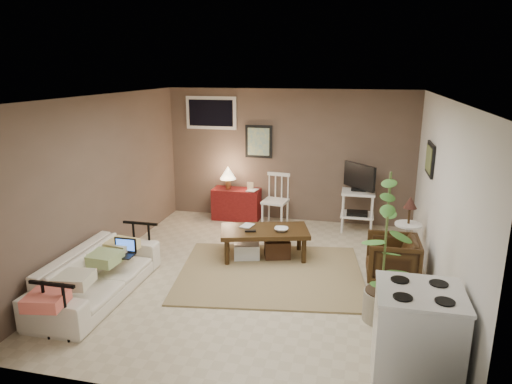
% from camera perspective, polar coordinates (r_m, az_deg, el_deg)
% --- Properties ---
extents(floor, '(5.00, 5.00, 0.00)m').
position_cam_1_polar(floor, '(6.36, 0.26, -10.35)').
color(floor, '#C1B293').
rests_on(floor, ground).
extents(art_back, '(0.50, 0.03, 0.60)m').
position_cam_1_polar(art_back, '(8.37, 0.34, 6.32)').
color(art_back, black).
extents(art_right, '(0.03, 0.60, 0.45)m').
position_cam_1_polar(art_right, '(6.83, 20.93, 3.87)').
color(art_right, black).
extents(window, '(0.96, 0.03, 0.60)m').
position_cam_1_polar(window, '(8.55, -5.63, 9.81)').
color(window, white).
extents(rug, '(2.76, 2.34, 0.02)m').
position_cam_1_polar(rug, '(6.39, 1.84, -10.11)').
color(rug, '#998359').
rests_on(rug, floor).
extents(coffee_table, '(1.41, 0.98, 0.48)m').
position_cam_1_polar(coffee_table, '(6.79, 0.98, -6.16)').
color(coffee_table, '#34210E').
rests_on(coffee_table, floor).
extents(sofa, '(0.57, 1.96, 0.77)m').
position_cam_1_polar(sofa, '(5.99, -19.29, -8.90)').
color(sofa, silver).
rests_on(sofa, floor).
extents(sofa_pillows, '(0.38, 1.87, 0.13)m').
position_cam_1_polar(sofa_pillows, '(5.76, -20.15, -9.01)').
color(sofa_pillows, beige).
rests_on(sofa_pillows, sofa).
extents(sofa_end_rails, '(0.53, 1.96, 0.66)m').
position_cam_1_polar(sofa_end_rails, '(5.96, -18.30, -9.52)').
color(sofa_end_rails, black).
rests_on(sofa_end_rails, floor).
extents(laptop, '(0.30, 0.22, 0.21)m').
position_cam_1_polar(laptop, '(6.12, -16.20, -6.97)').
color(laptop, black).
rests_on(laptop, sofa).
extents(red_console, '(0.87, 0.39, 1.01)m').
position_cam_1_polar(red_console, '(8.51, -2.55, -1.14)').
color(red_console, maroon).
rests_on(red_console, floor).
extents(spindle_chair, '(0.47, 0.47, 0.93)m').
position_cam_1_polar(spindle_chair, '(8.19, 2.44, -1.17)').
color(spindle_chair, white).
rests_on(spindle_chair, floor).
extents(tv_stand, '(0.56, 0.54, 1.18)m').
position_cam_1_polar(tv_stand, '(8.02, 12.65, -0.48)').
color(tv_stand, white).
rests_on(tv_stand, floor).
extents(side_table, '(0.38, 0.38, 1.01)m').
position_cam_1_polar(side_table, '(6.85, 18.53, -3.64)').
color(side_table, white).
rests_on(side_table, floor).
extents(armchair, '(0.63, 0.67, 0.67)m').
position_cam_1_polar(armchair, '(6.34, 16.68, -7.80)').
color(armchair, '#301E0D').
rests_on(armchair, floor).
extents(potted_plant, '(0.43, 0.43, 1.74)m').
position_cam_1_polar(potted_plant, '(5.13, 15.88, -6.16)').
color(potted_plant, tan).
rests_on(potted_plant, floor).
extents(stove, '(0.73, 0.68, 0.95)m').
position_cam_1_polar(stove, '(4.38, 19.38, -17.00)').
color(stove, silver).
rests_on(stove, floor).
extents(bowl, '(0.20, 0.07, 0.20)m').
position_cam_1_polar(bowl, '(6.63, 3.19, -4.08)').
color(bowl, '#34210E').
rests_on(bowl, coffee_table).
extents(book_table, '(0.16, 0.05, 0.22)m').
position_cam_1_polar(book_table, '(6.84, -1.73, -3.32)').
color(book_table, '#34210E').
rests_on(book_table, coffee_table).
extents(book_console, '(0.18, 0.05, 0.24)m').
position_cam_1_polar(book_console, '(8.32, -1.03, 0.99)').
color(book_console, '#34210E').
rests_on(book_console, red_console).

